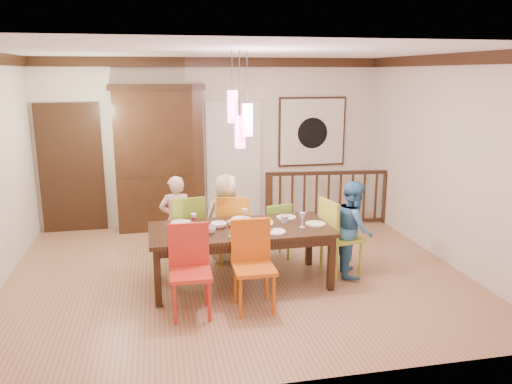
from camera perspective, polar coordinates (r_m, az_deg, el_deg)
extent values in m
plane|color=#956648|center=(6.83, -2.17, -9.31)|extent=(6.00, 6.00, 0.00)
plane|color=white|center=(6.30, -2.41, 15.79)|extent=(6.00, 6.00, 0.00)
plane|color=beige|center=(8.86, -4.89, 5.67)|extent=(6.00, 0.00, 6.00)
plane|color=beige|center=(7.49, 21.05, 3.40)|extent=(0.00, 5.00, 5.00)
cube|color=black|center=(8.92, -20.30, 2.34)|extent=(1.04, 0.07, 2.24)
cube|color=silver|center=(8.93, -2.58, 3.18)|extent=(0.97, 0.05, 2.22)
cube|color=black|center=(9.19, 6.41, 6.86)|extent=(1.25, 0.04, 1.25)
cube|color=silver|center=(9.17, 6.46, 6.84)|extent=(1.18, 0.02, 1.18)
cylinder|color=black|center=(9.15, 6.48, 6.71)|extent=(0.56, 0.01, 0.56)
cube|color=#FF4C85|center=(6.03, -2.71, 9.72)|extent=(0.11, 0.11, 0.38)
cylinder|color=black|center=(6.02, -2.76, 13.71)|extent=(0.01, 0.01, 0.46)
cube|color=#FF4C85|center=(5.97, -1.02, 8.25)|extent=(0.11, 0.11, 0.38)
cylinder|color=black|center=(5.95, -1.04, 13.00)|extent=(0.01, 0.01, 0.61)
cube|color=#FF4C85|center=(6.02, -1.85, 6.85)|extent=(0.11, 0.11, 0.38)
cylinder|color=black|center=(5.98, -1.89, 12.28)|extent=(0.01, 0.01, 0.76)
cube|color=black|center=(6.28, -1.77, -4.32)|extent=(2.28, 1.07, 0.05)
cube|color=black|center=(6.74, -11.31, -6.71)|extent=(0.08, 0.08, 0.70)
cube|color=black|center=(7.04, 6.17, -5.62)|extent=(0.08, 0.08, 0.70)
cube|color=black|center=(5.92, -11.25, -9.57)|extent=(0.08, 0.08, 0.70)
cube|color=black|center=(6.27, 8.58, -8.14)|extent=(0.08, 0.08, 0.70)
cube|color=black|center=(6.73, -2.42, -3.76)|extent=(2.07, 0.07, 0.10)
cube|color=black|center=(5.88, -1.01, -6.34)|extent=(2.07, 0.07, 0.10)
cube|color=#7DAC2C|center=(7.04, -8.03, -4.45)|extent=(0.53, 0.53, 0.04)
cube|color=#7DAC2C|center=(6.96, -8.10, -2.31)|extent=(0.46, 0.12, 0.50)
cylinder|color=#7DAC2C|center=(6.94, -9.40, -6.97)|extent=(0.04, 0.04, 0.48)
cylinder|color=#7DAC2C|center=(6.96, -6.32, -6.81)|extent=(0.04, 0.04, 0.48)
cylinder|color=#7DAC2C|center=(7.29, -9.52, -5.97)|extent=(0.04, 0.04, 0.48)
cylinder|color=#7DAC2C|center=(7.31, -6.59, -5.81)|extent=(0.04, 0.04, 0.48)
cube|color=#C77717|center=(7.08, -2.57, -4.28)|extent=(0.53, 0.53, 0.04)
cube|color=#C77717|center=(7.01, -2.59, -2.19)|extent=(0.45, 0.13, 0.50)
cylinder|color=#C77717|center=(6.97, -3.81, -6.76)|extent=(0.04, 0.04, 0.47)
cylinder|color=#C77717|center=(7.02, -0.83, -6.57)|extent=(0.04, 0.04, 0.47)
cylinder|color=#C77717|center=(7.31, -4.20, -5.78)|extent=(0.04, 0.04, 0.47)
cylinder|color=#C77717|center=(7.36, -1.36, -5.61)|extent=(0.04, 0.04, 0.47)
cube|color=#72A232|center=(7.25, 2.12, -4.50)|extent=(0.43, 0.43, 0.04)
cube|color=#72A232|center=(7.19, 2.13, -2.78)|extent=(0.38, 0.10, 0.42)
cylinder|color=#72A232|center=(7.15, 1.19, -6.53)|extent=(0.03, 0.03, 0.40)
cylinder|color=#72A232|center=(7.22, 3.59, -6.35)|extent=(0.03, 0.03, 0.40)
cylinder|color=#72A232|center=(7.43, 0.67, -5.74)|extent=(0.03, 0.03, 0.40)
cylinder|color=#72A232|center=(7.50, 2.98, -5.58)|extent=(0.03, 0.03, 0.40)
cube|color=red|center=(5.59, -7.49, -9.29)|extent=(0.46, 0.46, 0.04)
cube|color=red|center=(5.49, -7.58, -6.67)|extent=(0.46, 0.05, 0.50)
cylinder|color=red|center=(5.52, -9.23, -12.53)|extent=(0.04, 0.04, 0.48)
cylinder|color=red|center=(5.54, -5.32, -12.30)|extent=(0.04, 0.04, 0.48)
cylinder|color=red|center=(5.86, -9.39, -10.96)|extent=(0.04, 0.04, 0.48)
cylinder|color=red|center=(5.88, -5.72, -10.75)|extent=(0.04, 0.04, 0.48)
cube|color=#C35610|center=(5.68, -0.23, -8.76)|extent=(0.46, 0.46, 0.04)
cube|color=#C35610|center=(5.58, -0.23, -6.15)|extent=(0.46, 0.05, 0.50)
cylinder|color=#C35610|center=(5.59, -1.76, -12.00)|extent=(0.04, 0.04, 0.48)
cylinder|color=#C35610|center=(5.65, 2.04, -11.68)|extent=(0.04, 0.04, 0.48)
cylinder|color=#C35610|center=(5.92, -2.38, -10.48)|extent=(0.04, 0.04, 0.48)
cylinder|color=#C35610|center=(5.98, 1.20, -10.20)|extent=(0.04, 0.04, 0.48)
cube|color=#ADB931|center=(6.78, 9.75, -5.17)|extent=(0.55, 0.55, 0.04)
cube|color=#ADB931|center=(6.70, 9.84, -2.92)|extent=(0.13, 0.47, 0.51)
cylinder|color=#ADB931|center=(6.64, 8.71, -7.88)|extent=(0.04, 0.04, 0.49)
cylinder|color=#ADB931|center=(6.77, 11.74, -7.58)|extent=(0.04, 0.04, 0.49)
cylinder|color=#ADB931|center=(6.97, 7.65, -6.79)|extent=(0.04, 0.04, 0.49)
cylinder|color=#ADB931|center=(7.10, 10.55, -6.53)|extent=(0.04, 0.04, 0.49)
cube|color=black|center=(8.77, -10.70, -1.13)|extent=(1.46, 0.44, 0.94)
cube|color=black|center=(8.58, -11.05, 6.67)|extent=(1.46, 0.40, 1.46)
cube|color=black|center=(8.76, -11.07, 6.81)|extent=(1.25, 0.02, 1.25)
cube|color=black|center=(8.52, -11.28, 11.67)|extent=(1.56, 0.44, 0.10)
cube|color=black|center=(8.67, 1.59, -1.13)|extent=(0.13, 0.13, 0.92)
cube|color=black|center=(9.37, 14.43, -0.44)|extent=(0.13, 0.13, 0.92)
cube|color=black|center=(8.86, 8.36, 2.17)|extent=(2.25, 0.31, 0.06)
cube|color=black|center=(9.07, 8.18, -3.29)|extent=(2.13, 0.28, 0.05)
imported|color=#FBC5BF|center=(7.09, -9.08, -3.19)|extent=(0.47, 0.31, 1.26)
imported|color=beige|center=(7.09, -3.37, -3.01)|extent=(0.66, 0.46, 1.27)
imported|color=teal|center=(6.74, 11.08, -4.10)|extent=(0.61, 0.71, 1.27)
imported|color=gold|center=(6.23, 0.41, -3.82)|extent=(0.42, 0.42, 0.08)
imported|color=white|center=(6.28, -4.26, -3.80)|extent=(0.25, 0.25, 0.06)
imported|color=silver|center=(6.06, -5.22, -4.31)|extent=(0.15, 0.15, 0.10)
imported|color=silver|center=(6.46, 3.27, -3.13)|extent=(0.14, 0.14, 0.10)
cylinder|color=white|center=(6.53, -8.59, -3.47)|extent=(0.26, 0.26, 0.01)
cylinder|color=white|center=(6.62, -1.71, -3.08)|extent=(0.26, 0.26, 0.01)
cylinder|color=white|center=(6.71, 3.46, -2.89)|extent=(0.26, 0.26, 0.01)
cylinder|color=white|center=(5.97, -7.51, -5.07)|extent=(0.26, 0.26, 0.01)
cylinder|color=white|center=(6.10, 2.18, -4.54)|extent=(0.26, 0.26, 0.01)
cylinder|color=white|center=(6.45, 6.81, -3.62)|extent=(0.26, 0.26, 0.01)
cube|color=#D83359|center=(5.89, -1.26, -5.21)|extent=(0.18, 0.14, 0.01)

